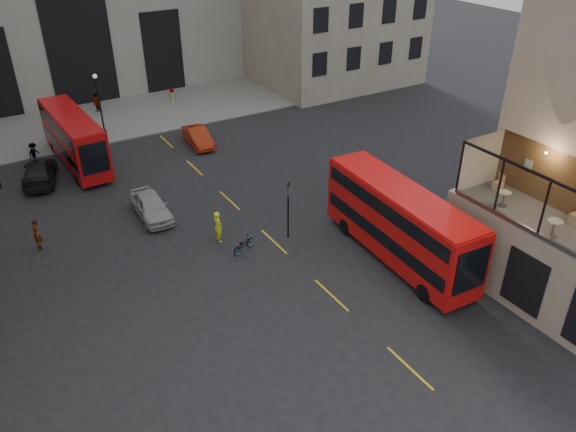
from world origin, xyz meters
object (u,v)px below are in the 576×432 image
street_lamp_b (101,109)px  bus_near (400,221)px  bus_far (74,137)px  cafe_chair_b (576,218)px  traffic_light_near (288,202)px  car_a (151,206)px  pedestrian_d (172,96)px  car_c (39,172)px  cafe_table_mid (554,226)px  pedestrian_b (34,153)px  bicycle (244,244)px  cyclist (218,226)px  pedestrian_c (97,103)px  pedestrian_e (37,235)px  car_b (198,137)px  cafe_chair_d (498,185)px  cafe_table_far (504,197)px

street_lamp_b → bus_near: (9.13, -27.06, 0.06)m
bus_far → cafe_chair_b: size_ratio=10.55×
bus_far → traffic_light_near: bearing=-64.3°
car_a → pedestrian_d: pedestrian_d is taller
street_lamp_b → car_c: size_ratio=1.02×
traffic_light_near → cafe_table_mid: 14.24m
bus_far → car_c: 3.77m
pedestrian_b → pedestrian_d: size_ratio=1.04×
pedestrian_b → cafe_table_mid: bearing=-100.7°
bicycle → pedestrian_b: 20.82m
cyclist → pedestrian_c: size_ratio=1.07×
bicycle → cafe_chair_b: bearing=-159.4°
car_c → pedestrian_d: pedestrian_d is taller
street_lamp_b → bicycle: 22.11m
bicycle → pedestrian_c: bearing=-20.4°
pedestrian_d → pedestrian_b: bearing=80.5°
bicycle → pedestrian_d: 27.42m
car_c → bicycle: car_c is taller
bus_far → pedestrian_b: (-2.78, 1.97, -1.45)m
bicycle → pedestrian_b: size_ratio=1.07×
pedestrian_d → car_a: bearing=117.6°
street_lamp_b → cafe_table_mid: 36.34m
traffic_light_near → pedestrian_e: bearing=153.7°
pedestrian_e → cafe_table_mid: cafe_table_mid is taller
cyclist → car_c: bearing=28.6°
car_c → cyclist: 15.78m
traffic_light_near → bus_far: 19.16m
pedestrian_b → cafe_chair_b: bearing=-98.0°
car_c → pedestrian_e: (-1.77, -9.16, 0.19)m
bus_near → car_b: bus_near is taller
bus_far → car_a: bearing=-78.8°
pedestrian_c → car_a: bearing=46.6°
cafe_table_mid → cafe_chair_b: 1.93m
pedestrian_e → cafe_chair_d: cafe_chair_d is taller
pedestrian_d → pedestrian_c: bearing=42.6°
bus_far → pedestrian_e: 11.87m
car_b → pedestrian_d: 11.06m
bus_far → pedestrian_d: size_ratio=6.50×
cyclist → street_lamp_b: bearing=3.4°
cafe_table_far → bus_near: bearing=123.8°
car_a → cafe_table_far: size_ratio=5.84×
pedestrian_b → cafe_chair_b: 37.25m
pedestrian_e → cafe_table_mid: size_ratio=2.24×
car_b → traffic_light_near: bearing=-88.7°
bus_near → car_c: bearing=126.8°
street_lamp_b → bicycle: (2.02, -21.93, -1.93)m
bus_near → pedestrian_e: 20.83m
car_a → pedestrian_b: (-4.88, 12.58, 0.03)m
bus_near → cyclist: 10.57m
car_c → pedestrian_b: 3.60m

